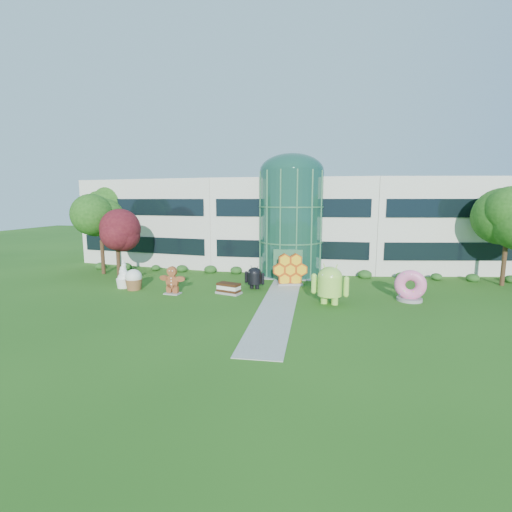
% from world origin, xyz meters
% --- Properties ---
extents(ground, '(140.00, 140.00, 0.00)m').
position_xyz_m(ground, '(0.00, 0.00, 0.00)').
color(ground, '#215114').
rests_on(ground, ground).
extents(building, '(46.00, 15.00, 9.30)m').
position_xyz_m(building, '(0.00, 18.00, 4.65)').
color(building, beige).
rests_on(building, ground).
extents(atrium, '(6.00, 6.00, 9.80)m').
position_xyz_m(atrium, '(0.00, 12.00, 4.90)').
color(atrium, '#194738').
rests_on(atrium, ground).
extents(walkway, '(2.40, 20.00, 0.04)m').
position_xyz_m(walkway, '(0.00, 2.00, 0.02)').
color(walkway, '#9E9E93').
rests_on(walkway, ground).
extents(tree_red, '(4.00, 4.00, 6.00)m').
position_xyz_m(tree_red, '(-15.50, 7.50, 3.00)').
color(tree_red, '#3F0C14').
rests_on(tree_red, ground).
extents(trees_backdrop, '(52.00, 8.00, 8.40)m').
position_xyz_m(trees_backdrop, '(0.00, 13.00, 4.20)').
color(trees_backdrop, '#184411').
rests_on(trees_backdrop, ground).
extents(android_green, '(3.11, 2.47, 3.09)m').
position_xyz_m(android_green, '(3.48, 1.86, 1.54)').
color(android_green, '#97D945').
rests_on(android_green, ground).
extents(android_black, '(2.11, 1.72, 2.08)m').
position_xyz_m(android_black, '(-2.41, 5.39, 1.04)').
color(android_black, black).
rests_on(android_black, ground).
extents(donut, '(2.37, 1.50, 2.28)m').
position_xyz_m(donut, '(9.17, 3.67, 1.14)').
color(donut, '#EF5A9E').
rests_on(donut, ground).
extents(gingerbread, '(2.47, 1.23, 2.18)m').
position_xyz_m(gingerbread, '(-8.31, 2.65, 1.09)').
color(gingerbread, brown).
rests_on(gingerbread, ground).
extents(ice_cream_sandwich, '(2.11, 1.52, 0.85)m').
position_xyz_m(ice_cream_sandwich, '(-4.08, 3.46, 0.43)').
color(ice_cream_sandwich, black).
rests_on(ice_cream_sandwich, ground).
extents(honeycomb, '(3.28, 1.86, 2.44)m').
position_xyz_m(honeycomb, '(0.33, 7.20, 1.22)').
color(honeycomb, yellow).
rests_on(honeycomb, ground).
extents(froyo, '(1.50, 1.50, 2.32)m').
position_xyz_m(froyo, '(-13.05, 4.00, 1.16)').
color(froyo, white).
rests_on(froyo, ground).
extents(cupcake, '(1.67, 1.67, 1.68)m').
position_xyz_m(cupcake, '(-11.91, 3.46, 0.84)').
color(cupcake, white).
rests_on(cupcake, ground).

